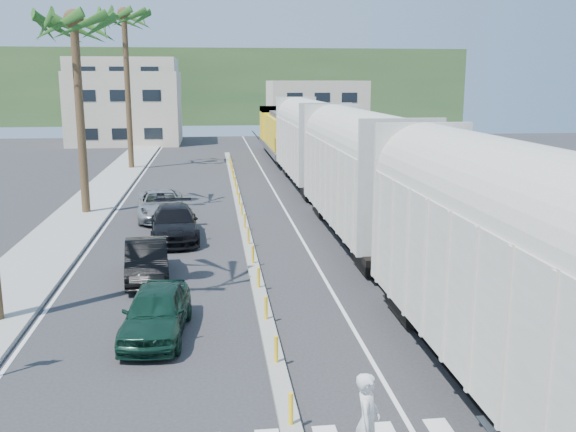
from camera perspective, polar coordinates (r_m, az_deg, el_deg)
The scene contains 13 objects.
ground at distance 14.88m, azimuth -0.25°, elevation -16.60°, with size 140.00×140.00×0.00m, color #28282B.
sidewalk at distance 39.26m, azimuth -16.98°, elevation 1.14°, with size 3.00×90.00×0.15m, color gray.
rails at distance 42.09m, azimuth 2.16°, elevation 2.30°, with size 1.56×100.00×0.06m.
median at distance 33.72m, azimuth -4.12°, elevation -0.07°, with size 0.45×60.00×0.85m.
lane_markings at distance 38.65m, azimuth -7.67°, elevation 1.29°, with size 9.42×90.00×0.01m.
freight_train at distance 34.38m, azimuth 4.14°, elevation 4.93°, with size 3.00×60.94×5.85m.
palm_trees at distance 36.47m, azimuth -18.05°, elevation 17.25°, with size 3.50×37.20×13.75m.
buildings at distance 84.82m, azimuth -10.28°, elevation 9.96°, with size 38.00×27.00×10.00m.
hillside at distance 112.99m, azimuth -6.17°, elevation 11.38°, with size 80.00×20.00×12.00m, color #385628.
car_lead at distance 18.66m, azimuth -11.64°, elevation -8.33°, with size 2.02×4.33×1.43m, color #0F2F22.
car_second at distance 23.89m, azimuth -12.47°, elevation -3.87°, with size 1.92×4.40×1.41m, color black.
car_third at distance 29.54m, azimuth -10.07°, elevation -0.64°, with size 2.49×5.32×1.50m, color black.
car_rear at distance 34.13m, azimuth -11.21°, elevation 0.99°, with size 2.96×5.49×1.46m, color #9B9DA0.
Camera 1 is at (-1.48, -12.98, 7.13)m, focal length 40.00 mm.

